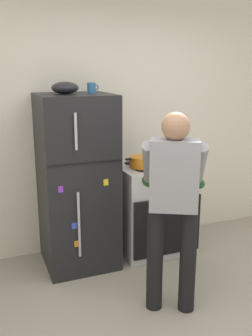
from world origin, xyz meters
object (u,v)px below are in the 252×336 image
at_px(pepper_mill, 171,151).
at_px(mixing_bowl, 65,88).
at_px(coffee_mug, 92,88).
at_px(refrigerator, 77,182).
at_px(red_pot, 142,162).
at_px(stove_range, 154,208).
at_px(person_cook, 173,196).

relative_size(pepper_mill, mixing_bowl, 0.65).
bearing_deg(coffee_mug, refrigerator, -164.60).
bearing_deg(red_pot, refrigerator, 175.69).
relative_size(stove_range, red_pot, 2.73).
bearing_deg(refrigerator, coffee_mug, 15.40).
bearing_deg(red_pot, person_cook, -99.29).
bearing_deg(pepper_mill, mixing_bowl, -170.53).
distance_m(person_cook, mixing_bowl, 1.39).
xyz_separation_m(refrigerator, coffee_mug, (0.18, 0.05, 0.89)).
xyz_separation_m(pepper_mill, mixing_bowl, (-1.20, -0.20, 0.71)).
height_order(coffee_mug, pepper_mill, coffee_mug).
xyz_separation_m(stove_range, coffee_mug, (-0.64, 0.06, 1.26)).
bearing_deg(pepper_mill, coffee_mug, -170.90).
xyz_separation_m(stove_range, person_cook, (-0.32, -0.99, 0.49)).
height_order(stove_range, person_cook, person_cook).
relative_size(red_pot, coffee_mug, 3.07).
bearing_deg(mixing_bowl, coffee_mug, 10.78).
relative_size(coffee_mug, pepper_mill, 0.71).
bearing_deg(person_cook, stove_range, 72.33).
height_order(refrigerator, pepper_mill, refrigerator).
xyz_separation_m(person_cook, pepper_mill, (0.62, 1.20, 0.06)).
bearing_deg(coffee_mug, person_cook, -73.05).
bearing_deg(pepper_mill, red_pot, -151.48).
relative_size(stove_range, person_cook, 0.59).
height_order(refrigerator, red_pot, refrigerator).
distance_m(coffee_mug, mixing_bowl, 0.27).
height_order(stove_range, red_pot, red_pot).
xyz_separation_m(refrigerator, stove_range, (0.82, -0.01, -0.37)).
bearing_deg(refrigerator, pepper_mill, 10.15).
bearing_deg(refrigerator, red_pot, -4.31).
xyz_separation_m(refrigerator, pepper_mill, (1.12, 0.20, 0.18)).
distance_m(refrigerator, person_cook, 1.13).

